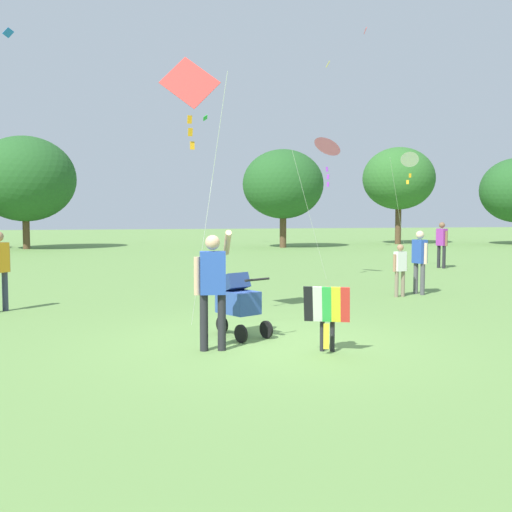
# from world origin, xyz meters

# --- Properties ---
(ground_plane) EXTENTS (120.00, 120.00, 0.00)m
(ground_plane) POSITION_xyz_m (0.00, 0.00, 0.00)
(ground_plane) COLOR #668E47
(treeline_distant) EXTENTS (46.11, 7.78, 6.34)m
(treeline_distant) POSITION_xyz_m (-6.13, 24.35, 3.68)
(treeline_distant) COLOR brown
(treeline_distant) RESTS_ON ground
(child_with_butterfly_kite) EXTENTS (0.66, 0.47, 0.96)m
(child_with_butterfly_kite) POSITION_xyz_m (0.75, -0.77, 0.59)
(child_with_butterfly_kite) COLOR #232328
(child_with_butterfly_kite) RESTS_ON ground
(person_adult_flyer) EXTENTS (0.56, 0.50, 1.74)m
(person_adult_flyer) POSITION_xyz_m (-0.83, -0.34, 1.01)
(person_adult_flyer) COLOR #232328
(person_adult_flyer) RESTS_ON ground
(stroller) EXTENTS (0.85, 1.09, 1.03)m
(stroller) POSITION_xyz_m (-0.31, 0.57, 0.61)
(stroller) COLOR black
(stroller) RESTS_ON ground
(kite_adult_black) EXTENTS (1.04, 2.18, 4.70)m
(kite_adult_black) POSITION_xyz_m (-0.92, 1.70, 4.09)
(kite_adult_black) COLOR red
(kite_adult_black) RESTS_ON ground
(kite_orange_delta) EXTENTS (1.87, 1.61, 4.15)m
(kite_orange_delta) POSITION_xyz_m (3.72, 8.41, 3.86)
(kite_orange_delta) COLOR pink
(kite_orange_delta) RESTS_ON ground
(kite_green_novelty) EXTENTS (2.04, 2.51, 4.02)m
(kite_green_novelty) POSITION_xyz_m (7.42, 10.80, 3.72)
(kite_green_novelty) COLOR white
(kite_green_novelty) RESTS_ON ground
(distant_kites_cluster) EXTENTS (21.05, 9.78, 9.11)m
(distant_kites_cluster) POSITION_xyz_m (3.53, 24.84, 11.06)
(distant_kites_cluster) COLOR yellow
(person_red_shirt) EXTENTS (0.29, 0.48, 1.53)m
(person_red_shirt) POSITION_xyz_m (4.86, 4.72, 0.90)
(person_red_shirt) COLOR #4C4C51
(person_red_shirt) RESTS_ON ground
(person_couple_left) EXTENTS (0.31, 0.50, 1.61)m
(person_couple_left) POSITION_xyz_m (8.77, 10.98, 0.95)
(person_couple_left) COLOR #232328
(person_couple_left) RESTS_ON ground
(person_kid_running) EXTENTS (0.38, 0.23, 1.23)m
(person_kid_running) POSITION_xyz_m (4.22, 4.40, 0.73)
(person_kid_running) COLOR #7F705B
(person_kid_running) RESTS_ON ground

